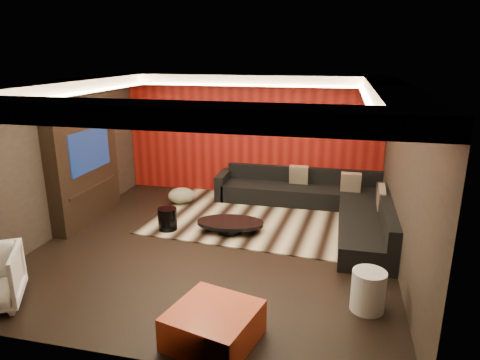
% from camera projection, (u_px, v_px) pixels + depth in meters
% --- Properties ---
extents(floor, '(6.00, 6.00, 0.02)m').
position_uv_depth(floor, '(216.00, 246.00, 7.55)').
color(floor, black).
rests_on(floor, ground).
extents(ceiling, '(6.00, 6.00, 0.02)m').
position_uv_depth(ceiling, '(213.00, 83.00, 6.73)').
color(ceiling, silver).
rests_on(ceiling, ground).
extents(wall_back, '(6.00, 0.02, 2.80)m').
position_uv_depth(wall_back, '(251.00, 136.00, 9.94)').
color(wall_back, black).
rests_on(wall_back, ground).
extents(wall_left, '(0.02, 6.00, 2.80)m').
position_uv_depth(wall_left, '(56.00, 159.00, 7.80)').
color(wall_left, black).
rests_on(wall_left, ground).
extents(wall_right, '(0.02, 6.00, 2.80)m').
position_uv_depth(wall_right, '(405.00, 181.00, 6.48)').
color(wall_right, black).
rests_on(wall_right, ground).
extents(red_feature_wall, '(5.98, 0.05, 2.78)m').
position_uv_depth(red_feature_wall, '(251.00, 136.00, 9.91)').
color(red_feature_wall, '#6B0C0A').
rests_on(red_feature_wall, ground).
extents(soffit_back, '(6.00, 0.60, 0.22)m').
position_uv_depth(soffit_back, '(249.00, 80.00, 9.28)').
color(soffit_back, silver).
rests_on(soffit_back, ground).
extents(soffit_front, '(6.00, 0.60, 0.22)m').
position_uv_depth(soffit_front, '(135.00, 114.00, 4.25)').
color(soffit_front, silver).
rests_on(soffit_front, ground).
extents(soffit_left, '(0.60, 4.80, 0.22)m').
position_uv_depth(soffit_left, '(63.00, 87.00, 7.36)').
color(soffit_left, silver).
rests_on(soffit_left, ground).
extents(soffit_right, '(0.60, 4.80, 0.22)m').
position_uv_depth(soffit_right, '(392.00, 94.00, 6.18)').
color(soffit_right, silver).
rests_on(soffit_right, ground).
extents(cove_back, '(4.80, 0.08, 0.04)m').
position_uv_depth(cove_back, '(245.00, 85.00, 8.99)').
color(cove_back, '#FFD899').
rests_on(cove_back, ground).
extents(cove_front, '(4.80, 0.08, 0.04)m').
position_uv_depth(cove_front, '(150.00, 118.00, 4.59)').
color(cove_front, '#FFD899').
rests_on(cove_front, ground).
extents(cove_left, '(0.08, 4.80, 0.04)m').
position_uv_depth(cove_left, '(81.00, 93.00, 7.31)').
color(cove_left, '#FFD899').
rests_on(cove_left, ground).
extents(cove_right, '(0.08, 4.80, 0.04)m').
position_uv_depth(cove_right, '(367.00, 100.00, 6.28)').
color(cove_right, '#FFD899').
rests_on(cove_right, ground).
extents(tv_surround, '(0.30, 2.00, 2.20)m').
position_uv_depth(tv_surround, '(84.00, 167.00, 8.41)').
color(tv_surround, black).
rests_on(tv_surround, ground).
extents(tv_screen, '(0.04, 1.30, 0.80)m').
position_uv_depth(tv_screen, '(90.00, 150.00, 8.27)').
color(tv_screen, black).
rests_on(tv_screen, ground).
extents(tv_shelf, '(0.04, 1.60, 0.04)m').
position_uv_depth(tv_shelf, '(94.00, 187.00, 8.49)').
color(tv_shelf, black).
rests_on(tv_shelf, ground).
extents(rug, '(4.21, 3.29, 0.02)m').
position_uv_depth(rug, '(254.00, 217.00, 8.81)').
color(rug, tan).
rests_on(rug, floor).
extents(coffee_table, '(1.40, 1.40, 0.21)m').
position_uv_depth(coffee_table, '(230.00, 226.00, 8.03)').
color(coffee_table, black).
rests_on(coffee_table, rug).
extents(drum_stool, '(0.41, 0.41, 0.42)m').
position_uv_depth(drum_stool, '(168.00, 219.00, 8.12)').
color(drum_stool, black).
rests_on(drum_stool, rug).
extents(striped_pouf, '(0.79, 0.79, 0.33)m').
position_uv_depth(striped_pouf, '(181.00, 196.00, 9.58)').
color(striped_pouf, beige).
rests_on(striped_pouf, rug).
extents(white_side_table, '(0.45, 0.45, 0.56)m').
position_uv_depth(white_side_table, '(368.00, 291.00, 5.59)').
color(white_side_table, silver).
rests_on(white_side_table, floor).
extents(orange_ottoman, '(1.15, 1.15, 0.42)m').
position_uv_depth(orange_ottoman, '(214.00, 325.00, 5.00)').
color(orange_ottoman, '#9B3514').
rests_on(orange_ottoman, floor).
extents(sectional_sofa, '(3.65, 3.50, 0.75)m').
position_uv_depth(sectional_sofa, '(321.00, 204.00, 8.83)').
color(sectional_sofa, black).
rests_on(sectional_sofa, floor).
extents(throw_pillows, '(1.95, 1.60, 0.50)m').
position_uv_depth(throw_pillows, '(341.00, 184.00, 8.93)').
color(throw_pillows, '#CDB396').
rests_on(throw_pillows, sectional_sofa).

